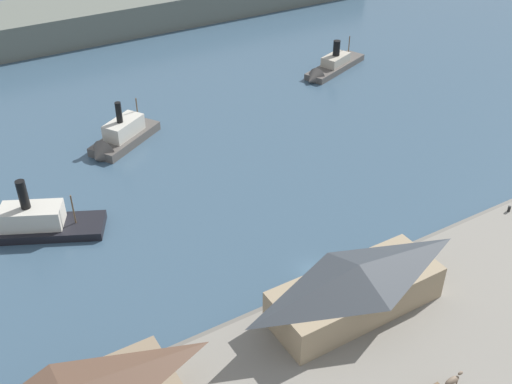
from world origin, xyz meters
name	(u,v)px	position (x,y,z in m)	size (l,w,h in m)	color
ground_plane	(312,270)	(0.00, 0.00, 0.00)	(320.00, 320.00, 0.00)	#385166
quay_promenade	(427,379)	(0.00, -22.00, 0.60)	(110.00, 36.00, 1.20)	gray
seawall_edge	(328,283)	(0.00, -3.60, 0.50)	(110.00, 0.80, 1.00)	#666159
ferry_shed_east_terminal	(356,287)	(-0.55, -9.58, 4.83)	(22.15, 8.50, 7.16)	#998466
mooring_post_east	(509,209)	(32.79, -5.39, 1.65)	(0.44, 0.44, 0.90)	black
ferry_moored_east	(330,67)	(43.27, 54.01, 1.25)	(20.66, 11.50, 8.40)	#514C47
ferry_moored_west	(15,225)	(-32.79, 29.52, 1.46)	(22.36, 14.92, 11.07)	black
ferry_departing_north	(119,139)	(-10.39, 46.26, 1.61)	(16.32, 12.90, 10.17)	#514C47
far_headland	(70,19)	(0.00, 110.00, 4.00)	(180.00, 24.00, 8.00)	#60665B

